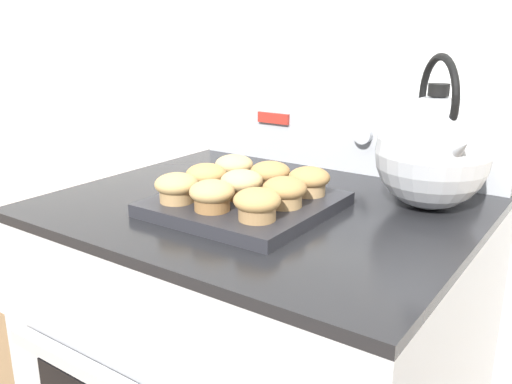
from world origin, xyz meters
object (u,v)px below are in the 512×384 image
(muffin_r0_c0, at_px, (177,187))
(muffin_r2_c1, at_px, (268,174))
(muffin_pan, at_px, (243,204))
(muffin_r0_c1, at_px, (212,195))
(muffin_r2_c2, at_px, (309,180))
(muffin_r1_c0, at_px, (206,177))
(muffin_r0_c2, at_px, (257,204))
(muffin_r1_c1, at_px, (242,184))
(tea_kettle, at_px, (433,151))
(muffin_r1_c2, at_px, (285,191))
(muffin_r2_c0, at_px, (234,167))

(muffin_r0_c0, bearing_deg, muffin_r2_c1, 63.74)
(muffin_pan, distance_m, muffin_r2_c1, 0.09)
(muffin_r0_c0, bearing_deg, muffin_r0_c1, 0.17)
(muffin_r2_c2, bearing_deg, muffin_r1_c0, -152.54)
(muffin_r0_c0, relative_size, muffin_r2_c2, 1.00)
(muffin_r2_c2, bearing_deg, muffin_r0_c2, -89.88)
(muffin_r0_c2, xyz_separation_m, muffin_r1_c1, (-0.08, 0.08, 0.00))
(muffin_r2_c1, xyz_separation_m, tea_kettle, (0.26, 0.12, 0.05))
(muffin_r0_c0, bearing_deg, muffin_r1_c2, 27.36)
(muffin_r1_c1, relative_size, muffin_r2_c2, 1.00)
(muffin_r2_c0, relative_size, muffin_r2_c1, 1.00)
(muffin_r1_c2, xyz_separation_m, muffin_r2_c0, (-0.16, 0.08, 0.00))
(muffin_r1_c0, bearing_deg, muffin_r0_c1, -45.34)
(muffin_r1_c1, distance_m, tea_kettle, 0.33)
(muffin_r0_c2, height_order, muffin_r2_c2, same)
(muffin_r0_c0, xyz_separation_m, muffin_r1_c2, (0.16, 0.08, 0.00))
(muffin_r0_c2, height_order, muffin_r2_c1, same)
(muffin_r0_c1, xyz_separation_m, muffin_r0_c2, (0.08, 0.00, 0.00))
(muffin_r2_c0, bearing_deg, muffin_r2_c2, -0.15)
(muffin_r0_c1, relative_size, muffin_r1_c1, 1.00)
(muffin_r2_c1, bearing_deg, muffin_r2_c2, 3.45)
(muffin_r0_c1, bearing_deg, tea_kettle, 46.88)
(muffin_r1_c2, bearing_deg, muffin_r2_c1, 137.68)
(muffin_r0_c0, relative_size, muffin_r0_c1, 1.00)
(muffin_r2_c1, relative_size, tea_kettle, 0.28)
(muffin_pan, height_order, tea_kettle, tea_kettle)
(muffin_r0_c2, relative_size, muffin_r1_c2, 1.00)
(muffin_r2_c2, bearing_deg, muffin_r2_c0, 179.85)
(muffin_r0_c0, relative_size, tea_kettle, 0.28)
(muffin_r1_c1, bearing_deg, tea_kettle, 37.38)
(muffin_r0_c1, height_order, tea_kettle, tea_kettle)
(muffin_r2_c0, bearing_deg, muffin_r0_c2, -44.10)
(muffin_r0_c0, relative_size, muffin_r2_c0, 1.00)
(muffin_r1_c0, relative_size, muffin_r1_c2, 1.00)
(muffin_r2_c2, bearing_deg, muffin_r0_c1, -117.39)
(muffin_r2_c2, height_order, tea_kettle, tea_kettle)
(muffin_r2_c2, relative_size, tea_kettle, 0.28)
(muffin_r0_c1, height_order, muffin_r1_c1, same)
(muffin_r1_c1, bearing_deg, muffin_r2_c0, 133.54)
(muffin_r1_c1, relative_size, muffin_r2_c1, 1.00)
(muffin_r1_c1, bearing_deg, muffin_r2_c2, 44.89)
(muffin_r0_c0, xyz_separation_m, muffin_r2_c0, (-0.00, 0.16, 0.00))
(muffin_r2_c1, bearing_deg, muffin_r2_c0, 176.22)
(muffin_r0_c2, relative_size, muffin_r2_c2, 1.00)
(muffin_r1_c0, xyz_separation_m, muffin_r2_c2, (0.16, 0.08, 0.00))
(muffin_r0_c1, distance_m, muffin_r1_c1, 0.08)
(muffin_r0_c1, xyz_separation_m, muffin_r1_c1, (0.00, 0.08, 0.00))
(muffin_r2_c1, bearing_deg, tea_kettle, 24.83)
(muffin_r1_c1, bearing_deg, muffin_r2_c1, 88.88)
(muffin_pan, bearing_deg, muffin_r1_c2, 1.21)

